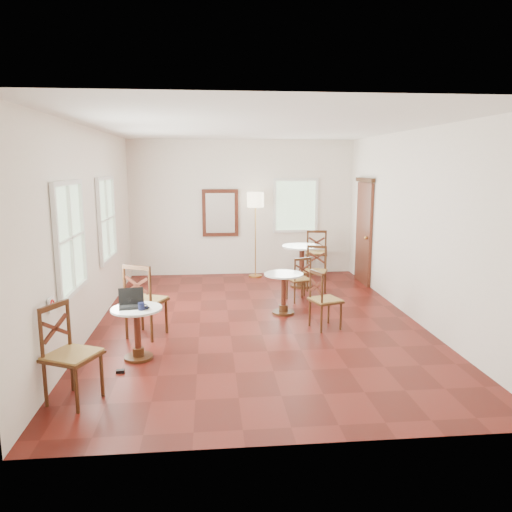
{
  "coord_description": "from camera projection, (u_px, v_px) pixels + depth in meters",
  "views": [
    {
      "loc": [
        -0.73,
        -7.38,
        2.44
      ],
      "look_at": [
        0.0,
        0.3,
        1.0
      ],
      "focal_mm": 34.1,
      "sensor_mm": 36.0,
      "label": 1
    }
  ],
  "objects": [
    {
      "name": "ground",
      "position": [
        258.0,
        321.0,
        7.73
      ],
      "size": [
        7.0,
        7.0,
        0.0
      ],
      "primitive_type": "plane",
      "color": "#56140E",
      "rests_on": "ground"
    },
    {
      "name": "room_shell",
      "position": [
        252.0,
        201.0,
        7.65
      ],
      "size": [
        5.02,
        7.02,
        3.01
      ],
      "color": "white",
      "rests_on": "ground"
    },
    {
      "name": "cafe_table_near",
      "position": [
        137.0,
        327.0,
        6.16
      ],
      "size": [
        0.64,
        0.64,
        0.68
      ],
      "color": "#402210",
      "rests_on": "ground"
    },
    {
      "name": "cafe_table_mid",
      "position": [
        284.0,
        289.0,
        8.06
      ],
      "size": [
        0.65,
        0.65,
        0.69
      ],
      "color": "#402210",
      "rests_on": "ground"
    },
    {
      "name": "cafe_table_back",
      "position": [
        302.0,
        261.0,
        9.86
      ],
      "size": [
        0.8,
        0.8,
        0.85
      ],
      "color": "#402210",
      "rests_on": "ground"
    },
    {
      "name": "chair_near_a",
      "position": [
        145.0,
        300.0,
        6.94
      ],
      "size": [
        0.66,
        0.66,
        1.09
      ],
      "rotation": [
        0.0,
        0.0,
        2.71
      ],
      "color": "#402210",
      "rests_on": "ground"
    },
    {
      "name": "chair_near_b",
      "position": [
        70.0,
        354.0,
        5.02
      ],
      "size": [
        0.64,
        0.64,
        1.04
      ],
      "rotation": [
        0.0,
        0.0,
        1.12
      ],
      "color": "#402210",
      "rests_on": "ground"
    },
    {
      "name": "chair_mid_a",
      "position": [
        299.0,
        279.0,
        8.82
      ],
      "size": [
        0.47,
        0.47,
        0.83
      ],
      "rotation": [
        0.0,
        0.0,
        3.43
      ],
      "color": "#402210",
      "rests_on": "ground"
    },
    {
      "name": "chair_mid_b",
      "position": [
        324.0,
        300.0,
        7.32
      ],
      "size": [
        0.52,
        0.52,
        0.9
      ],
      "rotation": [
        0.0,
        0.0,
        1.9
      ],
      "color": "#402210",
      "rests_on": "ground"
    },
    {
      "name": "chair_back_a",
      "position": [
        316.0,
        253.0,
        10.87
      ],
      "size": [
        0.58,
        0.58,
        1.05
      ],
      "rotation": [
        0.0,
        0.0,
        2.91
      ],
      "color": "#402210",
      "rests_on": "ground"
    },
    {
      "name": "chair_back_b",
      "position": [
        315.0,
        271.0,
        9.29
      ],
      "size": [
        0.55,
        0.55,
        0.92
      ],
      "rotation": [
        0.0,
        0.0,
        -0.37
      ],
      "color": "#402210",
      "rests_on": "ground"
    },
    {
      "name": "floor_lamp",
      "position": [
        255.0,
        206.0,
        10.55
      ],
      "size": [
        0.36,
        0.36,
        1.87
      ],
      "color": "#BF8C3F",
      "rests_on": "ground"
    },
    {
      "name": "laptop",
      "position": [
        131.0,
        302.0,
        6.16
      ],
      "size": [
        0.35,
        0.31,
        0.22
      ],
      "rotation": [
        0.0,
        0.0,
        0.18
      ],
      "color": "black",
      "rests_on": "cafe_table_near"
    },
    {
      "name": "mouse",
      "position": [
        146.0,
        308.0,
        6.06
      ],
      "size": [
        0.11,
        0.09,
        0.04
      ],
      "primitive_type": "ellipsoid",
      "rotation": [
        0.0,
        0.0,
        -0.4
      ],
      "color": "black",
      "rests_on": "cafe_table_near"
    },
    {
      "name": "navy_mug",
      "position": [
        142.0,
        306.0,
        6.01
      ],
      "size": [
        0.12,
        0.08,
        0.09
      ],
      "color": "black",
      "rests_on": "cafe_table_near"
    },
    {
      "name": "water_glass",
      "position": [
        130.0,
        302.0,
        6.19
      ],
      "size": [
        0.06,
        0.06,
        0.1
      ],
      "primitive_type": "cylinder",
      "color": "white",
      "rests_on": "cafe_table_near"
    },
    {
      "name": "power_adapter",
      "position": [
        120.0,
        371.0,
        5.8
      ],
      "size": [
        0.1,
        0.06,
        0.04
      ],
      "primitive_type": "cube",
      "color": "black",
      "rests_on": "ground"
    }
  ]
}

